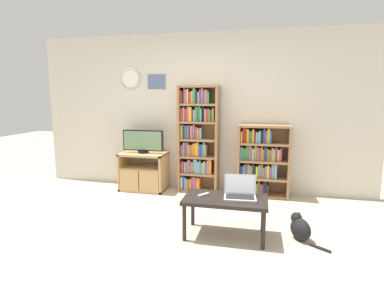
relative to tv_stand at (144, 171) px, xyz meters
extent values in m
plane|color=#BCAD93|center=(0.90, -1.75, -0.32)|extent=(18.00, 18.00, 0.00)
cube|color=beige|center=(0.90, 0.31, 0.98)|extent=(5.66, 0.06, 2.60)
torus|color=#B2B2B7|center=(-0.31, 0.27, 1.56)|extent=(0.38, 0.04, 0.38)
cylinder|color=white|center=(-0.31, 0.27, 1.56)|extent=(0.31, 0.02, 0.31)
cube|color=silver|center=(0.17, 0.27, 1.50)|extent=(0.35, 0.01, 0.27)
cube|color=slate|center=(0.17, 0.27, 1.50)|extent=(0.31, 0.02, 0.24)
cube|color=tan|center=(-0.36, 0.02, 0.00)|extent=(0.04, 0.48, 0.63)
cube|color=tan|center=(0.36, 0.02, 0.00)|extent=(0.04, 0.48, 0.63)
cube|color=tan|center=(0.00, 0.02, 0.30)|extent=(0.76, 0.48, 0.04)
cube|color=tan|center=(0.00, 0.02, -0.30)|extent=(0.76, 0.48, 0.04)
cube|color=tan|center=(0.00, 0.02, 0.06)|extent=(0.69, 0.45, 0.04)
cube|color=tan|center=(-0.17, -0.21, -0.11)|extent=(0.33, 0.02, 0.34)
cube|color=tan|center=(0.17, -0.21, -0.11)|extent=(0.33, 0.02, 0.34)
cylinder|color=black|center=(0.00, 0.01, 0.33)|extent=(0.18, 0.18, 0.04)
cube|color=black|center=(0.00, 0.01, 0.53)|extent=(0.70, 0.05, 0.35)
cube|color=slate|center=(0.00, -0.02, 0.53)|extent=(0.66, 0.01, 0.31)
cube|color=#9E754C|center=(0.62, 0.11, 0.55)|extent=(0.04, 0.29, 1.75)
cube|color=#9E754C|center=(1.23, 0.11, 0.55)|extent=(0.04, 0.29, 1.75)
cube|color=#9E754C|center=(0.93, 0.25, 0.55)|extent=(0.65, 0.02, 1.75)
cube|color=#9E754C|center=(0.93, 0.11, -0.30)|extent=(0.58, 0.25, 0.04)
cube|color=#9E754C|center=(0.93, 0.11, -0.02)|extent=(0.58, 0.25, 0.04)
cube|color=#9E754C|center=(0.93, 0.11, 0.27)|extent=(0.58, 0.25, 0.04)
cube|color=#9E754C|center=(0.93, 0.11, 0.55)|extent=(0.58, 0.25, 0.04)
cube|color=#9E754C|center=(0.93, 0.11, 0.84)|extent=(0.58, 0.25, 0.04)
cube|color=#9E754C|center=(0.93, 0.11, 1.12)|extent=(0.58, 0.25, 0.04)
cube|color=#9E754C|center=(0.93, 0.11, 1.41)|extent=(0.58, 0.25, 0.04)
cube|color=white|center=(0.66, 0.13, -0.18)|extent=(0.03, 0.21, 0.21)
cube|color=#2856A8|center=(0.69, 0.13, -0.17)|extent=(0.03, 0.19, 0.22)
cube|color=#759EB7|center=(0.72, 0.12, -0.19)|extent=(0.03, 0.23, 0.20)
cube|color=#93704C|center=(0.76, 0.12, -0.19)|extent=(0.04, 0.23, 0.18)
cube|color=orange|center=(0.80, 0.13, -0.19)|extent=(0.04, 0.20, 0.18)
cube|color=#9E4293|center=(0.84, 0.13, -0.17)|extent=(0.02, 0.20, 0.22)
cube|color=#B75B70|center=(0.87, 0.13, -0.17)|extent=(0.03, 0.21, 0.22)
cube|color=#B75B70|center=(0.90, 0.13, -0.18)|extent=(0.04, 0.20, 0.21)
cube|color=orange|center=(0.94, 0.12, -0.18)|extent=(0.04, 0.22, 0.20)
cube|color=#B75B70|center=(0.65, 0.13, 0.09)|extent=(0.02, 0.20, 0.18)
cube|color=red|center=(0.68, 0.12, 0.10)|extent=(0.03, 0.23, 0.19)
cube|color=#759EB7|center=(0.72, 0.13, 0.09)|extent=(0.03, 0.21, 0.18)
cube|color=#5B9389|center=(0.75, 0.13, 0.10)|extent=(0.02, 0.19, 0.19)
cube|color=#93704C|center=(0.78, 0.13, 0.11)|extent=(0.03, 0.20, 0.22)
cube|color=#9E4293|center=(0.81, 0.13, 0.11)|extent=(0.02, 0.21, 0.21)
cube|color=gold|center=(0.83, 0.13, 0.09)|extent=(0.02, 0.19, 0.18)
cube|color=#5B9389|center=(0.86, 0.13, 0.12)|extent=(0.03, 0.19, 0.23)
cube|color=#759EB7|center=(0.90, 0.13, 0.12)|extent=(0.04, 0.21, 0.23)
cube|color=#759EB7|center=(0.94, 0.12, 0.10)|extent=(0.04, 0.22, 0.20)
cube|color=#5B9389|center=(0.97, 0.12, 0.12)|extent=(0.02, 0.23, 0.23)
cube|color=#759EB7|center=(1.00, 0.13, 0.09)|extent=(0.04, 0.21, 0.18)
cube|color=gold|center=(1.04, 0.12, 0.11)|extent=(0.03, 0.21, 0.21)
cube|color=#2856A8|center=(1.07, 0.12, 0.10)|extent=(0.03, 0.21, 0.20)
cube|color=#B75B70|center=(1.10, 0.12, 0.12)|extent=(0.03, 0.23, 0.24)
cube|color=orange|center=(1.14, 0.12, 0.12)|extent=(0.04, 0.23, 0.24)
cube|color=#9E4293|center=(0.66, 0.12, 0.37)|extent=(0.04, 0.21, 0.18)
cube|color=#93704C|center=(0.70, 0.12, 0.40)|extent=(0.03, 0.23, 0.22)
cube|color=#2856A8|center=(0.73, 0.12, 0.40)|extent=(0.02, 0.21, 0.23)
cube|color=#B75B70|center=(0.76, 0.13, 0.39)|extent=(0.04, 0.20, 0.22)
cube|color=orange|center=(0.79, 0.12, 0.38)|extent=(0.02, 0.22, 0.18)
cube|color=#93704C|center=(0.82, 0.13, 0.38)|extent=(0.03, 0.19, 0.18)
cube|color=orange|center=(0.85, 0.13, 0.39)|extent=(0.03, 0.19, 0.21)
cube|color=gold|center=(0.90, 0.13, 0.40)|extent=(0.04, 0.19, 0.22)
cube|color=orange|center=(0.93, 0.12, 0.40)|extent=(0.03, 0.21, 0.23)
cube|color=#2856A8|center=(0.96, 0.12, 0.38)|extent=(0.02, 0.22, 0.19)
cube|color=#2856A8|center=(0.99, 0.13, 0.39)|extent=(0.04, 0.21, 0.20)
cube|color=#5B9389|center=(1.03, 0.12, 0.40)|extent=(0.03, 0.22, 0.23)
cube|color=#93704C|center=(1.06, 0.12, 0.39)|extent=(0.02, 0.23, 0.20)
cube|color=gold|center=(0.66, 0.13, 0.68)|extent=(0.04, 0.21, 0.22)
cube|color=#232328|center=(0.70, 0.12, 0.69)|extent=(0.02, 0.23, 0.24)
cube|color=#2856A8|center=(0.73, 0.12, 0.68)|extent=(0.04, 0.22, 0.22)
cube|color=#93704C|center=(0.77, 0.12, 0.68)|extent=(0.02, 0.21, 0.22)
cube|color=#232328|center=(0.79, 0.12, 0.68)|extent=(0.02, 0.21, 0.22)
cube|color=#B75B70|center=(0.83, 0.12, 0.68)|extent=(0.04, 0.22, 0.21)
cube|color=#93704C|center=(0.86, 0.13, 0.69)|extent=(0.03, 0.20, 0.23)
cube|color=#9E4293|center=(0.90, 0.13, 0.67)|extent=(0.04, 0.20, 0.19)
cube|color=orange|center=(0.94, 0.12, 0.66)|extent=(0.02, 0.23, 0.18)
cube|color=#759EB7|center=(0.97, 0.13, 0.66)|extent=(0.03, 0.21, 0.18)
cube|color=red|center=(0.66, 0.12, 0.96)|extent=(0.04, 0.22, 0.21)
cube|color=#759EB7|center=(0.69, 0.13, 0.97)|extent=(0.02, 0.20, 0.23)
cube|color=red|center=(0.73, 0.13, 0.96)|extent=(0.04, 0.21, 0.20)
cube|color=#B75B70|center=(0.77, 0.12, 0.98)|extent=(0.03, 0.22, 0.24)
cube|color=gold|center=(0.81, 0.12, 0.97)|extent=(0.04, 0.22, 0.23)
cube|color=red|center=(0.84, 0.12, 0.96)|extent=(0.02, 0.23, 0.20)
cube|color=#759EB7|center=(0.87, 0.13, 0.95)|extent=(0.03, 0.20, 0.18)
cube|color=#388947|center=(0.91, 0.13, 0.97)|extent=(0.04, 0.20, 0.23)
cube|color=#388947|center=(0.95, 0.13, 0.98)|extent=(0.04, 0.19, 0.24)
cube|color=#5B9389|center=(0.98, 0.12, 0.96)|extent=(0.02, 0.23, 0.21)
cube|color=#232328|center=(1.02, 0.13, 0.97)|extent=(0.03, 0.18, 0.23)
cube|color=#B75B70|center=(1.05, 0.12, 0.96)|extent=(0.04, 0.22, 0.20)
cube|color=orange|center=(1.09, 0.13, 0.96)|extent=(0.03, 0.18, 0.20)
cube|color=#388947|center=(1.12, 0.12, 0.95)|extent=(0.02, 0.22, 0.19)
cube|color=orange|center=(1.15, 0.13, 0.95)|extent=(0.02, 0.18, 0.19)
cube|color=#93704C|center=(1.17, 0.12, 0.97)|extent=(0.03, 0.22, 0.22)
cube|color=red|center=(0.65, 0.12, 1.24)|extent=(0.02, 0.21, 0.20)
cube|color=#232328|center=(0.68, 0.13, 1.24)|extent=(0.02, 0.21, 0.19)
cube|color=#B75B70|center=(0.71, 0.13, 1.26)|extent=(0.02, 0.19, 0.24)
cube|color=#93704C|center=(0.73, 0.12, 1.25)|extent=(0.02, 0.22, 0.22)
cube|color=white|center=(0.76, 0.13, 1.26)|extent=(0.02, 0.21, 0.23)
cube|color=red|center=(0.79, 0.13, 1.24)|extent=(0.04, 0.19, 0.19)
cube|color=gold|center=(0.83, 0.13, 1.24)|extent=(0.04, 0.18, 0.19)
cube|color=#388947|center=(0.87, 0.12, 1.26)|extent=(0.04, 0.22, 0.24)
cube|color=#232328|center=(0.91, 0.12, 1.25)|extent=(0.03, 0.23, 0.21)
cube|color=#759EB7|center=(0.94, 0.12, 1.23)|extent=(0.02, 0.22, 0.18)
cube|color=#9E4293|center=(0.96, 0.13, 1.25)|extent=(0.02, 0.20, 0.22)
cube|color=#93704C|center=(1.00, 0.13, 1.26)|extent=(0.04, 0.19, 0.24)
cube|color=#2856A8|center=(1.03, 0.13, 1.24)|extent=(0.02, 0.19, 0.20)
cube|color=#B75B70|center=(1.06, 0.12, 1.25)|extent=(0.04, 0.22, 0.21)
cube|color=#388947|center=(1.10, 0.12, 1.23)|extent=(0.03, 0.23, 0.18)
cube|color=#9E754C|center=(1.59, 0.10, 0.25)|extent=(0.04, 0.31, 1.14)
cube|color=#9E754C|center=(2.35, 0.10, 0.25)|extent=(0.04, 0.31, 1.14)
cube|color=#9E754C|center=(1.97, 0.25, 0.25)|extent=(0.80, 0.02, 1.14)
cube|color=#9E754C|center=(1.97, 0.10, -0.30)|extent=(0.72, 0.28, 0.04)
cube|color=#9E754C|center=(1.97, 0.10, -0.03)|extent=(0.72, 0.28, 0.04)
cube|color=#9E754C|center=(1.97, 0.10, 0.25)|extent=(0.72, 0.28, 0.04)
cube|color=#9E754C|center=(1.97, 0.10, 0.52)|extent=(0.72, 0.28, 0.04)
cube|color=#9E754C|center=(1.97, 0.10, 0.80)|extent=(0.72, 0.28, 0.04)
cube|color=#5B9389|center=(1.64, 0.11, -0.18)|extent=(0.04, 0.25, 0.20)
cube|color=red|center=(1.68, 0.12, -0.17)|extent=(0.03, 0.21, 0.22)
cube|color=#232328|center=(1.70, 0.11, -0.18)|extent=(0.02, 0.24, 0.21)
cube|color=#93704C|center=(1.73, 0.12, -0.18)|extent=(0.03, 0.21, 0.21)
cube|color=red|center=(1.76, 0.11, -0.18)|extent=(0.02, 0.24, 0.21)
cube|color=#2856A8|center=(1.79, 0.12, -0.20)|extent=(0.04, 0.21, 0.18)
cube|color=red|center=(1.83, 0.12, -0.19)|extent=(0.04, 0.20, 0.19)
cube|color=#388947|center=(1.88, 0.11, -0.19)|extent=(0.04, 0.23, 0.18)
cube|color=orange|center=(1.92, 0.12, -0.17)|extent=(0.02, 0.21, 0.22)
cube|color=red|center=(1.94, 0.11, -0.20)|extent=(0.03, 0.23, 0.17)
cube|color=#2856A8|center=(1.97, 0.11, -0.19)|extent=(0.02, 0.24, 0.18)
cube|color=#232328|center=(2.00, 0.11, -0.18)|extent=(0.02, 0.24, 0.22)
cube|color=#232328|center=(2.03, 0.11, -0.17)|extent=(0.02, 0.23, 0.23)
cube|color=#232328|center=(2.05, 0.11, -0.20)|extent=(0.03, 0.24, 0.17)
cube|color=#2856A8|center=(1.63, 0.12, 0.08)|extent=(0.03, 0.21, 0.17)
cube|color=#2856A8|center=(1.66, 0.11, 0.08)|extent=(0.03, 0.25, 0.17)
cube|color=gold|center=(1.69, 0.12, 0.09)|extent=(0.02, 0.22, 0.20)
cube|color=#9E4293|center=(1.71, 0.12, 0.09)|extent=(0.03, 0.20, 0.21)
cube|color=#5B9389|center=(1.75, 0.12, 0.09)|extent=(0.04, 0.22, 0.21)
cube|color=#93704C|center=(1.79, 0.12, 0.08)|extent=(0.04, 0.20, 0.19)
cube|color=#232328|center=(1.82, 0.12, 0.10)|extent=(0.02, 0.22, 0.22)
cube|color=#232328|center=(1.85, 0.12, 0.08)|extent=(0.02, 0.21, 0.19)
cube|color=gold|center=(1.88, 0.11, 0.08)|extent=(0.03, 0.24, 0.18)
cube|color=#5B9389|center=(1.92, 0.12, 0.09)|extent=(0.04, 0.22, 0.21)
cube|color=#93704C|center=(1.95, 0.12, 0.10)|extent=(0.02, 0.22, 0.22)
cube|color=#B75B70|center=(1.98, 0.11, 0.08)|extent=(0.02, 0.23, 0.17)
cube|color=#759EB7|center=(2.01, 0.12, 0.08)|extent=(0.03, 0.21, 0.18)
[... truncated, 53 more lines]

